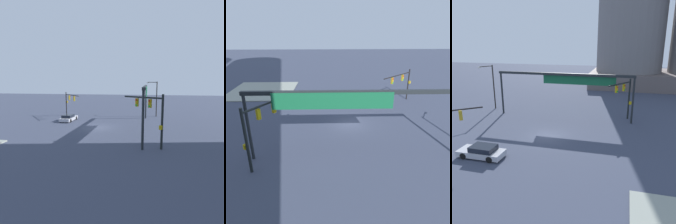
% 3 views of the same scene
% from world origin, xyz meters
% --- Properties ---
extents(ground_plane, '(173.88, 173.88, 0.00)m').
position_xyz_m(ground_plane, '(0.00, 0.00, 0.00)').
color(ground_plane, '#394053').
extents(traffic_signal_near_corner, '(3.17, 4.46, 5.93)m').
position_xyz_m(traffic_signal_near_corner, '(8.71, 8.30, 3.97)').
color(traffic_signal_near_corner, black).
rests_on(traffic_signal_near_corner, ground).
extents(traffic_signal_opposite_side, '(5.62, 4.74, 5.09)m').
position_xyz_m(traffic_signal_opposite_side, '(-8.86, -8.33, 3.59)').
color(traffic_signal_opposite_side, black).
rests_on(traffic_signal_opposite_side, ground).
extents(streetlamp_curved_arm, '(1.46, 2.35, 7.30)m').
position_xyz_m(streetlamp_curved_arm, '(-12.63, 9.13, 4.30)').
color(streetlamp_curved_arm, black).
rests_on(streetlamp_curved_arm, ground).
extents(overhead_sign_gantry, '(20.01, 0.43, 6.66)m').
position_xyz_m(overhead_sign_gantry, '(0.58, 7.31, 5.60)').
color(overhead_sign_gantry, '#1F2427').
rests_on(overhead_sign_gantry, ground).
extents(sedan_car_approaching, '(4.62, 2.03, 1.21)m').
position_xyz_m(sedan_car_approaching, '(-4.53, -6.86, 0.58)').
color(sedan_car_approaching, '#B3B4BE').
rests_on(sedan_car_approaching, ground).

